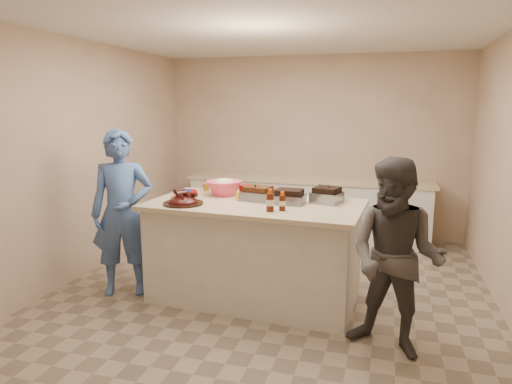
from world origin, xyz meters
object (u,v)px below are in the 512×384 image
(bbq_bottle_a, at_px, (270,211))
(guest_blue, at_px, (127,292))
(roasting_pan, at_px, (327,203))
(guest_gray, at_px, (390,351))
(mustard_bottle, at_px, (238,200))
(island, at_px, (255,297))
(coleslaw_bowl, at_px, (224,195))
(bbq_bottle_b, at_px, (282,211))
(rib_platter, at_px, (183,204))
(plastic_cup, at_px, (206,191))

(bbq_bottle_a, height_order, guest_blue, bbq_bottle_a)
(roasting_pan, bearing_deg, guest_gray, -38.58)
(mustard_bottle, height_order, guest_blue, mustard_bottle)
(island, distance_m, coleslaw_bowl, 1.13)
(bbq_bottle_b, relative_size, mustard_bottle, 1.53)
(coleslaw_bowl, xyz_separation_m, bbq_bottle_b, (0.77, -0.55, 0.00))
(rib_platter, xyz_separation_m, plastic_cup, (-0.06, 0.74, 0.00))
(bbq_bottle_a, bearing_deg, guest_blue, 177.37)
(roasting_pan, distance_m, bbq_bottle_b, 0.58)
(coleslaw_bowl, xyz_separation_m, plastic_cup, (-0.29, 0.19, 0.00))
(rib_platter, relative_size, guest_blue, 0.23)
(plastic_cup, bearing_deg, guest_blue, -131.53)
(bbq_bottle_a, bearing_deg, rib_platter, 176.48)
(roasting_pan, height_order, guest_gray, roasting_pan)
(roasting_pan, height_order, bbq_bottle_b, bbq_bottle_b)
(bbq_bottle_b, relative_size, plastic_cup, 1.97)
(bbq_bottle_b, distance_m, guest_gray, 1.50)
(rib_platter, relative_size, coleslaw_bowl, 1.03)
(mustard_bottle, bearing_deg, island, -17.93)
(bbq_bottle_a, relative_size, mustard_bottle, 1.79)
(roasting_pan, bearing_deg, rib_platter, -145.26)
(roasting_pan, bearing_deg, bbq_bottle_b, -111.45)
(coleslaw_bowl, distance_m, plastic_cup, 0.34)
(plastic_cup, bearing_deg, guest_gray, -29.71)
(roasting_pan, distance_m, plastic_cup, 1.43)
(mustard_bottle, bearing_deg, guest_gray, -26.36)
(coleslaw_bowl, distance_m, bbq_bottle_b, 0.95)
(rib_platter, relative_size, bbq_bottle_a, 1.90)
(rib_platter, xyz_separation_m, guest_blue, (-0.70, 0.02, -1.01))
(bbq_bottle_b, distance_m, plastic_cup, 1.29)
(island, height_order, bbq_bottle_b, bbq_bottle_b)
(plastic_cup, distance_m, guest_blue, 1.40)
(island, relative_size, bbq_bottle_a, 10.24)
(island, bearing_deg, coleslaw_bowl, 149.41)
(coleslaw_bowl, distance_m, guest_gray, 2.28)
(bbq_bottle_b, xyz_separation_m, plastic_cup, (-1.06, 0.74, 0.00))
(guest_blue, bearing_deg, mustard_bottle, -8.00)
(guest_gray, bearing_deg, roasting_pan, 146.07)
(plastic_cup, height_order, guest_gray, plastic_cup)
(rib_platter, relative_size, bbq_bottle_b, 2.23)
(bbq_bottle_b, bearing_deg, bbq_bottle_a, -148.29)
(guest_gray, bearing_deg, plastic_cup, 170.25)
(island, xyz_separation_m, guest_blue, (-1.36, -0.25, 0.00))
(guest_blue, distance_m, guest_gray, 2.75)
(plastic_cup, bearing_deg, mustard_bottle, -38.42)
(mustard_bottle, xyz_separation_m, guest_blue, (-1.16, -0.31, -1.01))
(mustard_bottle, height_order, plastic_cup, mustard_bottle)
(rib_platter, relative_size, roasting_pan, 1.47)
(island, relative_size, guest_blue, 1.23)
(bbq_bottle_a, xyz_separation_m, mustard_bottle, (-0.44, 0.38, 0.00))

